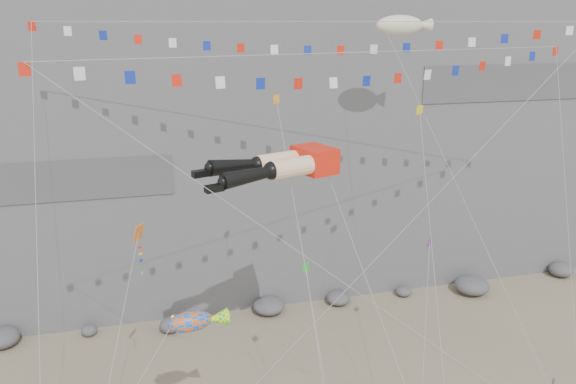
% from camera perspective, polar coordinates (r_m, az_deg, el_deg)
% --- Properties ---
extents(talus_boulders, '(60.00, 3.00, 1.20)m').
position_cam_1_polar(talus_boulders, '(46.81, -1.95, -11.50)').
color(talus_boulders, '#59585D').
rests_on(talus_boulders, ground).
extents(legs_kite, '(10.13, 15.16, 21.19)m').
position_cam_1_polar(legs_kite, '(28.82, -0.65, 2.74)').
color(legs_kite, red).
rests_on(legs_kite, ground).
extents(flag_banner_upper, '(33.85, 18.04, 31.60)m').
position_cam_1_polar(flag_banner_upper, '(35.21, 3.73, 16.85)').
color(flag_banner_upper, red).
rests_on(flag_banner_upper, ground).
extents(flag_banner_lower, '(29.77, 10.13, 25.37)m').
position_cam_1_polar(flag_banner_lower, '(29.58, 6.48, 13.83)').
color(flag_banner_lower, red).
rests_on(flag_banner_lower, ground).
extents(harlequin_kite, '(4.81, 8.55, 15.28)m').
position_cam_1_polar(harlequin_kite, '(29.15, -14.94, -4.12)').
color(harlequin_kite, red).
rests_on(harlequin_kite, ground).
extents(fish_windsock, '(9.62, 5.25, 12.58)m').
position_cam_1_polar(fish_windsock, '(28.43, -9.92, -12.90)').
color(fish_windsock, '#E5570B').
rests_on(fish_windsock, ground).
extents(blimp_windsock, '(7.45, 15.78, 27.59)m').
position_cam_1_polar(blimp_windsock, '(39.51, 11.31, 16.21)').
color(blimp_windsock, beige).
rests_on(blimp_windsock, ground).
extents(small_kite_a, '(1.30, 12.49, 22.28)m').
position_cam_1_polar(small_kite_a, '(30.37, -1.00, 8.35)').
color(small_kite_a, orange).
rests_on(small_kite_a, ground).
extents(small_kite_b, '(7.40, 13.31, 17.11)m').
position_cam_1_polar(small_kite_b, '(36.65, 14.17, -5.31)').
color(small_kite_b, purple).
rests_on(small_kite_b, ground).
extents(small_kite_c, '(1.84, 12.41, 15.41)m').
position_cam_1_polar(small_kite_c, '(30.87, 1.89, -8.08)').
color(small_kite_c, green).
rests_on(small_kite_c, ground).
extents(small_kite_d, '(4.54, 14.80, 23.11)m').
position_cam_1_polar(small_kite_d, '(34.14, 13.27, 7.46)').
color(small_kite_d, gold).
rests_on(small_kite_d, ground).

